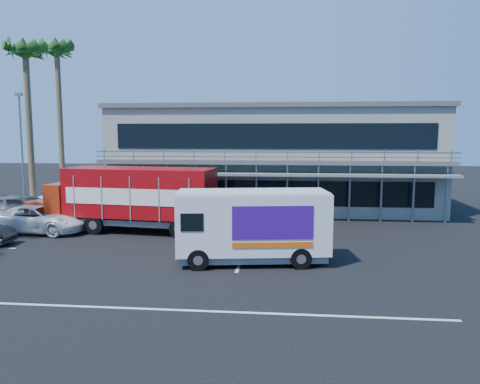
{
  "coord_description": "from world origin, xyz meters",
  "views": [
    {
      "loc": [
        3.88,
        -19.55,
        5.43
      ],
      "look_at": [
        1.46,
        4.88,
        2.3
      ],
      "focal_mm": 35.0,
      "sensor_mm": 36.0,
      "label": 1
    }
  ],
  "objects": [
    {
      "name": "palm_e",
      "position": [
        -14.7,
        13.0,
        10.57
      ],
      "size": [
        2.8,
        2.8,
        12.25
      ],
      "color": "brown",
      "rests_on": "ground"
    },
    {
      "name": "parked_car_e",
      "position": [
        -12.5,
        7.2,
        0.86
      ],
      "size": [
        5.41,
        3.68,
        1.71
      ],
      "primitive_type": "imported",
      "rotation": [
        0.0,
        0.0,
        1.94
      ],
      "color": "slate",
      "rests_on": "ground"
    },
    {
      "name": "building",
      "position": [
        3.0,
        14.94,
        3.66
      ],
      "size": [
        22.4,
        12.0,
        7.3
      ],
      "color": "gray",
      "rests_on": "ground"
    },
    {
      "name": "light_pole_far",
      "position": [
        -14.2,
        11.0,
        4.5
      ],
      "size": [
        0.5,
        0.25,
        8.09
      ],
      "color": "gray",
      "rests_on": "ground"
    },
    {
      "name": "ground",
      "position": [
        0.0,
        0.0,
        0.0
      ],
      "size": [
        120.0,
        120.0,
        0.0
      ],
      "primitive_type": "plane",
      "color": "black",
      "rests_on": "ground"
    },
    {
      "name": "parked_car_d",
      "position": [
        -11.88,
        7.6,
        0.73
      ],
      "size": [
        5.34,
        2.91,
        1.47
      ],
      "primitive_type": "imported",
      "rotation": [
        0.0,
        0.0,
        1.39
      ],
      "color": "#2F343E",
      "rests_on": "ground"
    },
    {
      "name": "red_truck",
      "position": [
        -4.72,
        5.09,
        1.93
      ],
      "size": [
        10.67,
        3.67,
        3.52
      ],
      "rotation": [
        0.0,
        0.0,
        -0.12
      ],
      "color": "#9D250C",
      "rests_on": "ground"
    },
    {
      "name": "palm_f",
      "position": [
        -15.1,
        18.5,
        11.47
      ],
      "size": [
        2.8,
        2.8,
        13.25
      ],
      "color": "brown",
      "rests_on": "ground"
    },
    {
      "name": "white_van",
      "position": [
        2.52,
        -0.53,
        1.61
      ],
      "size": [
        6.48,
        3.02,
        3.04
      ],
      "rotation": [
        0.0,
        0.0,
        0.15
      ],
      "color": "silver",
      "rests_on": "ground"
    },
    {
      "name": "parked_car_c",
      "position": [
        -9.5,
        4.4,
        0.75
      ],
      "size": [
        5.59,
        3.01,
        1.49
      ],
      "primitive_type": "imported",
      "rotation": [
        0.0,
        0.0,
        1.47
      ],
      "color": "white",
      "rests_on": "ground"
    }
  ]
}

